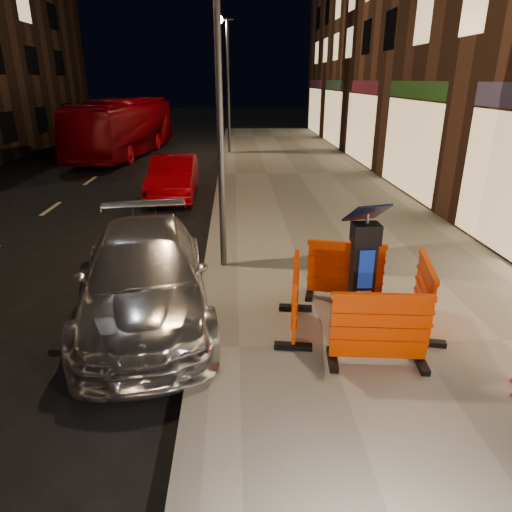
{
  "coord_description": "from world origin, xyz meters",
  "views": [
    {
      "loc": [
        0.5,
        -5.43,
        3.6
      ],
      "look_at": [
        0.8,
        1.0,
        1.1
      ],
      "focal_mm": 32.0,
      "sensor_mm": 36.0,
      "label": 1
    }
  ],
  "objects_px": {
    "barrier_front": "(380,330)",
    "barrier_kerbside": "(295,298)",
    "car_silver": "(148,314)",
    "bus_doubledecker": "(127,155)",
    "parking_kiosk": "(362,271)",
    "barrier_back": "(345,271)",
    "barrier_bldgside": "(424,295)",
    "car_red": "(175,197)"
  },
  "relations": [
    {
      "from": "barrier_back",
      "to": "parking_kiosk",
      "type": "bearing_deg",
      "value": -76.23
    },
    {
      "from": "barrier_front",
      "to": "barrier_back",
      "type": "distance_m",
      "value": 1.9
    },
    {
      "from": "barrier_kerbside",
      "to": "car_red",
      "type": "xyz_separation_m",
      "value": [
        -2.83,
        8.84,
        -0.65
      ]
    },
    {
      "from": "barrier_front",
      "to": "barrier_bldgside",
      "type": "height_order",
      "value": "same"
    },
    {
      "from": "barrier_front",
      "to": "barrier_kerbside",
      "type": "relative_size",
      "value": 1.0
    },
    {
      "from": "parking_kiosk",
      "to": "barrier_kerbside",
      "type": "height_order",
      "value": "parking_kiosk"
    },
    {
      "from": "barrier_back",
      "to": "car_red",
      "type": "distance_m",
      "value": 8.77
    },
    {
      "from": "car_red",
      "to": "barrier_kerbside",
      "type": "bearing_deg",
      "value": -73.12
    },
    {
      "from": "bus_doubledecker",
      "to": "barrier_bldgside",
      "type": "bearing_deg",
      "value": -58.19
    },
    {
      "from": "barrier_back",
      "to": "barrier_bldgside",
      "type": "bearing_deg",
      "value": -31.23
    },
    {
      "from": "car_silver",
      "to": "car_red",
      "type": "distance_m",
      "value": 8.03
    },
    {
      "from": "barrier_bldgside",
      "to": "barrier_front",
      "type": "bearing_deg",
      "value": 147.77
    },
    {
      "from": "car_silver",
      "to": "parking_kiosk",
      "type": "bearing_deg",
      "value": -23.47
    },
    {
      "from": "barrier_kerbside",
      "to": "car_silver",
      "type": "height_order",
      "value": "barrier_kerbside"
    },
    {
      "from": "car_red",
      "to": "barrier_bldgside",
      "type": "bearing_deg",
      "value": -62.72
    },
    {
      "from": "bus_doubledecker",
      "to": "barrier_kerbside",
      "type": "bearing_deg",
      "value": -63.44
    },
    {
      "from": "parking_kiosk",
      "to": "car_red",
      "type": "height_order",
      "value": "parking_kiosk"
    },
    {
      "from": "car_red",
      "to": "bus_doubledecker",
      "type": "distance_m",
      "value": 9.57
    },
    {
      "from": "barrier_bldgside",
      "to": "car_red",
      "type": "xyz_separation_m",
      "value": [
        -4.73,
        8.84,
        -0.65
      ]
    },
    {
      "from": "parking_kiosk",
      "to": "barrier_front",
      "type": "bearing_deg",
      "value": -79.23
    },
    {
      "from": "barrier_front",
      "to": "barrier_bldgside",
      "type": "bearing_deg",
      "value": 50.77
    },
    {
      "from": "parking_kiosk",
      "to": "bus_doubledecker",
      "type": "distance_m",
      "value": 19.21
    },
    {
      "from": "car_silver",
      "to": "car_red",
      "type": "xyz_separation_m",
      "value": [
        -0.52,
        8.02,
        0.0
      ]
    },
    {
      "from": "parking_kiosk",
      "to": "car_silver",
      "type": "relative_size",
      "value": 0.38
    },
    {
      "from": "parking_kiosk",
      "to": "barrier_back",
      "type": "height_order",
      "value": "parking_kiosk"
    },
    {
      "from": "barrier_kerbside",
      "to": "barrier_bldgside",
      "type": "xyz_separation_m",
      "value": [
        1.9,
        0.0,
        0.0
      ]
    },
    {
      "from": "barrier_front",
      "to": "car_red",
      "type": "distance_m",
      "value": 10.51
    },
    {
      "from": "barrier_front",
      "to": "car_silver",
      "type": "height_order",
      "value": "barrier_front"
    },
    {
      "from": "barrier_kerbside",
      "to": "bus_doubledecker",
      "type": "relative_size",
      "value": 0.13
    },
    {
      "from": "barrier_kerbside",
      "to": "bus_doubledecker",
      "type": "height_order",
      "value": "bus_doubledecker"
    },
    {
      "from": "parking_kiosk",
      "to": "bus_doubledecker",
      "type": "bearing_deg",
      "value": 122.97
    },
    {
      "from": "bus_doubledecker",
      "to": "car_red",
      "type": "bearing_deg",
      "value": -61.74
    },
    {
      "from": "barrier_front",
      "to": "barrier_kerbside",
      "type": "xyz_separation_m",
      "value": [
        -0.95,
        0.95,
        0.0
      ]
    },
    {
      "from": "barrier_back",
      "to": "bus_doubledecker",
      "type": "distance_m",
      "value": 18.32
    },
    {
      "from": "parking_kiosk",
      "to": "barrier_front",
      "type": "relative_size",
      "value": 1.4
    },
    {
      "from": "barrier_kerbside",
      "to": "car_red",
      "type": "bearing_deg",
      "value": 26.53
    },
    {
      "from": "barrier_back",
      "to": "barrier_kerbside",
      "type": "xyz_separation_m",
      "value": [
        -0.95,
        -0.95,
        0.0
      ]
    },
    {
      "from": "barrier_bldgside",
      "to": "parking_kiosk",
      "type": "bearing_deg",
      "value": 102.77
    },
    {
      "from": "car_silver",
      "to": "bus_doubledecker",
      "type": "bearing_deg",
      "value": 93.92
    },
    {
      "from": "barrier_front",
      "to": "barrier_bldgside",
      "type": "distance_m",
      "value": 1.34
    },
    {
      "from": "barrier_back",
      "to": "car_silver",
      "type": "height_order",
      "value": "barrier_back"
    },
    {
      "from": "barrier_bldgside",
      "to": "car_silver",
      "type": "height_order",
      "value": "barrier_bldgside"
    }
  ]
}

